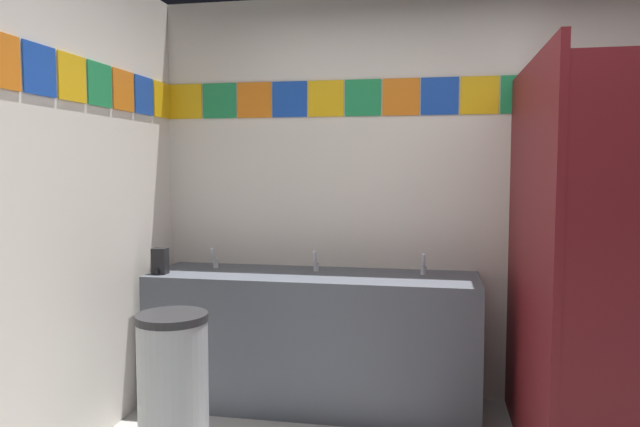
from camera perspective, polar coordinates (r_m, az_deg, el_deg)
wall_back at (r=3.93m, az=11.13°, el=1.57°), size 3.63×0.09×2.58m
vanity_counter at (r=3.82m, az=-0.68°, el=-11.66°), size 2.02×0.58×0.83m
faucet_left at (r=3.99m, az=-9.96°, el=-4.38°), size 0.04×0.10×0.14m
faucet_center at (r=3.81m, az=-0.42°, el=-4.73°), size 0.04×0.10×0.14m
faucet_right at (r=3.74m, az=9.78°, el=-4.97°), size 0.04×0.10×0.14m
soap_dispenser at (r=3.85m, az=-14.91°, el=-4.38°), size 0.09×0.09×0.16m
stall_divider at (r=3.01m, az=23.03°, el=-5.07°), size 0.92×1.45×2.01m
toilet at (r=3.85m, az=25.96°, el=-13.89°), size 0.39×0.49×0.74m
trash_bin at (r=3.23m, az=-13.75°, el=-15.72°), size 0.36×0.36×0.76m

